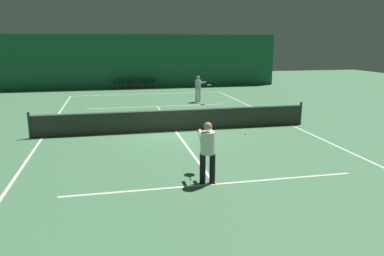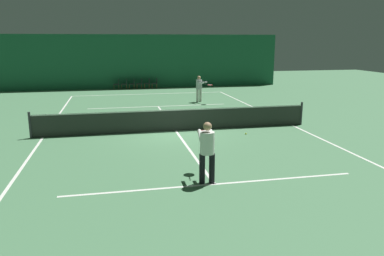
% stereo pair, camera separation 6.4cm
% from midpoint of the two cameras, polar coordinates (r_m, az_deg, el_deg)
% --- Properties ---
extents(ground_plane, '(60.00, 60.00, 0.00)m').
position_cam_midpoint_polar(ground_plane, '(16.39, -2.67, -0.43)').
color(ground_plane, '#4C7F56').
extents(backdrop_curtain, '(23.00, 0.12, 4.36)m').
position_cam_midpoint_polar(backdrop_curtain, '(31.56, -7.58, 10.01)').
color(backdrop_curtain, '#1E5B3D').
rests_on(backdrop_curtain, ground).
extents(court_line_baseline_far, '(11.00, 0.10, 0.00)m').
position_cam_midpoint_polar(court_line_baseline_far, '(28.00, -6.78, 5.17)').
color(court_line_baseline_far, white).
rests_on(court_line_baseline_far, ground).
extents(court_line_service_far, '(8.25, 0.10, 0.00)m').
position_cam_midpoint_polar(court_line_service_far, '(22.60, -5.40, 3.30)').
color(court_line_service_far, white).
rests_on(court_line_service_far, ground).
extents(court_line_service_near, '(8.25, 0.10, 0.00)m').
position_cam_midpoint_polar(court_line_service_near, '(10.41, 3.34, -8.53)').
color(court_line_service_near, white).
rests_on(court_line_service_near, ground).
extents(court_line_sideline_left, '(0.10, 23.80, 0.00)m').
position_cam_midpoint_polar(court_line_sideline_left, '(16.43, -21.94, -1.36)').
color(court_line_sideline_left, white).
rests_on(court_line_sideline_left, ground).
extents(court_line_sideline_right, '(0.10, 23.80, 0.00)m').
position_cam_midpoint_polar(court_line_sideline_right, '(18.11, 14.75, 0.46)').
color(court_line_sideline_right, white).
rests_on(court_line_sideline_right, ground).
extents(court_line_centre, '(0.10, 12.80, 0.00)m').
position_cam_midpoint_polar(court_line_centre, '(16.39, -2.67, -0.43)').
color(court_line_centre, white).
rests_on(court_line_centre, ground).
extents(tennis_net, '(12.00, 0.10, 1.07)m').
position_cam_midpoint_polar(tennis_net, '(16.28, -2.68, 1.31)').
color(tennis_net, '#2D332D').
rests_on(tennis_net, ground).
extents(player_near, '(0.53, 1.41, 1.73)m').
position_cam_midpoint_polar(player_near, '(10.21, 2.19, -3.01)').
color(player_near, black).
rests_on(player_near, ground).
extents(player_far, '(0.99, 1.35, 1.67)m').
position_cam_midpoint_polar(player_far, '(24.02, 0.92, 6.29)').
color(player_far, beige).
rests_on(player_far, ground).
extents(courtside_chair_0, '(0.44, 0.44, 0.84)m').
position_cam_midpoint_polar(courtside_chair_0, '(31.04, -11.57, 6.67)').
color(courtside_chair_0, brown).
rests_on(courtside_chair_0, ground).
extents(courtside_chair_1, '(0.44, 0.44, 0.84)m').
position_cam_midpoint_polar(courtside_chair_1, '(31.06, -10.43, 6.73)').
color(courtside_chair_1, brown).
rests_on(courtside_chair_1, ground).
extents(courtside_chair_2, '(0.44, 0.44, 0.84)m').
position_cam_midpoint_polar(courtside_chair_2, '(31.08, -9.28, 6.77)').
color(courtside_chair_2, brown).
rests_on(courtside_chair_2, ground).
extents(courtside_chair_3, '(0.44, 0.44, 0.84)m').
position_cam_midpoint_polar(courtside_chair_3, '(31.12, -8.14, 6.82)').
color(courtside_chair_3, brown).
rests_on(courtside_chair_3, ground).
extents(courtside_chair_4, '(0.44, 0.44, 0.84)m').
position_cam_midpoint_polar(courtside_chair_4, '(31.17, -7.00, 6.87)').
color(courtside_chair_4, brown).
rests_on(courtside_chair_4, ground).
extents(courtside_chair_5, '(0.44, 0.44, 0.84)m').
position_cam_midpoint_polar(courtside_chair_5, '(31.23, -5.87, 6.91)').
color(courtside_chair_5, brown).
rests_on(courtside_chair_5, ground).
extents(tennis_ball, '(0.07, 0.07, 0.07)m').
position_cam_midpoint_polar(tennis_ball, '(15.91, 8.04, -0.85)').
color(tennis_ball, '#D1DB33').
rests_on(tennis_ball, ground).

